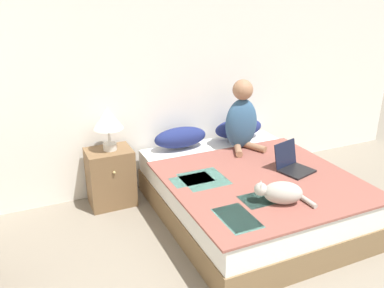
{
  "coord_description": "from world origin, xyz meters",
  "views": [
    {
      "loc": [
        -1.78,
        -0.18,
        2.13
      ],
      "look_at": [
        -0.43,
        2.79,
        0.84
      ],
      "focal_mm": 38.0,
      "sensor_mm": 36.0,
      "label": 1
    }
  ],
  "objects_px": {
    "nightstand": "(111,177)",
    "table_lamp": "(108,120)",
    "pillow_near": "(180,137)",
    "bed": "(249,195)",
    "cat_tabby": "(281,192)",
    "laptop_open": "(293,165)",
    "person_sitting": "(242,119)",
    "pillow_far": "(239,128)"
  },
  "relations": [
    {
      "from": "pillow_far",
      "to": "laptop_open",
      "type": "relative_size",
      "value": 1.61
    },
    {
      "from": "bed",
      "to": "pillow_near",
      "type": "distance_m",
      "value": 0.98
    },
    {
      "from": "pillow_near",
      "to": "person_sitting",
      "type": "bearing_deg",
      "value": -26.03
    },
    {
      "from": "pillow_far",
      "to": "table_lamp",
      "type": "distance_m",
      "value": 1.52
    },
    {
      "from": "bed",
      "to": "table_lamp",
      "type": "height_order",
      "value": "table_lamp"
    },
    {
      "from": "pillow_near",
      "to": "bed",
      "type": "bearing_deg",
      "value": -66.76
    },
    {
      "from": "person_sitting",
      "to": "cat_tabby",
      "type": "xyz_separation_m",
      "value": [
        -0.32,
        -1.16,
        -0.23
      ]
    },
    {
      "from": "cat_tabby",
      "to": "table_lamp",
      "type": "xyz_separation_m",
      "value": [
        -1.02,
        1.42,
        0.32
      ]
    },
    {
      "from": "pillow_near",
      "to": "laptop_open",
      "type": "height_order",
      "value": "laptop_open"
    },
    {
      "from": "cat_tabby",
      "to": "pillow_near",
      "type": "bearing_deg",
      "value": -51.34
    },
    {
      "from": "bed",
      "to": "cat_tabby",
      "type": "height_order",
      "value": "cat_tabby"
    },
    {
      "from": "cat_tabby",
      "to": "nightstand",
      "type": "bearing_deg",
      "value": -25.08
    },
    {
      "from": "pillow_far",
      "to": "laptop_open",
      "type": "bearing_deg",
      "value": -89.25
    },
    {
      "from": "cat_tabby",
      "to": "laptop_open",
      "type": "xyz_separation_m",
      "value": [
        0.47,
        0.46,
        -0.04
      ]
    },
    {
      "from": "nightstand",
      "to": "pillow_near",
      "type": "bearing_deg",
      "value": 1.81
    },
    {
      "from": "nightstand",
      "to": "table_lamp",
      "type": "height_order",
      "value": "table_lamp"
    },
    {
      "from": "bed",
      "to": "laptop_open",
      "type": "relative_size",
      "value": 5.44
    },
    {
      "from": "cat_tabby",
      "to": "table_lamp",
      "type": "bearing_deg",
      "value": -25.59
    },
    {
      "from": "laptop_open",
      "to": "table_lamp",
      "type": "bearing_deg",
      "value": 132.3
    },
    {
      "from": "nightstand",
      "to": "person_sitting",
      "type": "bearing_deg",
      "value": -10.71
    },
    {
      "from": "laptop_open",
      "to": "table_lamp",
      "type": "xyz_separation_m",
      "value": [
        -1.5,
        0.95,
        0.36
      ]
    },
    {
      "from": "pillow_far",
      "to": "nightstand",
      "type": "height_order",
      "value": "pillow_far"
    },
    {
      "from": "person_sitting",
      "to": "nightstand",
      "type": "distance_m",
      "value": 1.48
    },
    {
      "from": "pillow_far",
      "to": "table_lamp",
      "type": "relative_size",
      "value": 1.36
    },
    {
      "from": "bed",
      "to": "pillow_far",
      "type": "relative_size",
      "value": 3.37
    },
    {
      "from": "pillow_near",
      "to": "nightstand",
      "type": "relative_size",
      "value": 0.98
    },
    {
      "from": "pillow_near",
      "to": "pillow_far",
      "type": "xyz_separation_m",
      "value": [
        0.72,
        0.0,
        0.0
      ]
    },
    {
      "from": "pillow_near",
      "to": "table_lamp",
      "type": "bearing_deg",
      "value": -178.27
    },
    {
      "from": "nightstand",
      "to": "laptop_open",
      "type": "bearing_deg",
      "value": -32.14
    },
    {
      "from": "laptop_open",
      "to": "cat_tabby",
      "type": "bearing_deg",
      "value": -150.99
    },
    {
      "from": "person_sitting",
      "to": "laptop_open",
      "type": "xyz_separation_m",
      "value": [
        0.15,
        -0.7,
        -0.27
      ]
    },
    {
      "from": "pillow_near",
      "to": "table_lamp",
      "type": "relative_size",
      "value": 1.36
    },
    {
      "from": "table_lamp",
      "to": "pillow_near",
      "type": "bearing_deg",
      "value": 1.73
    },
    {
      "from": "laptop_open",
      "to": "person_sitting",
      "type": "bearing_deg",
      "value": 87.17
    },
    {
      "from": "person_sitting",
      "to": "cat_tabby",
      "type": "height_order",
      "value": "person_sitting"
    },
    {
      "from": "cat_tabby",
      "to": "nightstand",
      "type": "height_order",
      "value": "cat_tabby"
    },
    {
      "from": "pillow_near",
      "to": "cat_tabby",
      "type": "bearing_deg",
      "value": -79.87
    },
    {
      "from": "bed",
      "to": "pillow_far",
      "type": "height_order",
      "value": "pillow_far"
    },
    {
      "from": "cat_tabby",
      "to": "table_lamp",
      "type": "relative_size",
      "value": 0.96
    },
    {
      "from": "bed",
      "to": "nightstand",
      "type": "distance_m",
      "value": 1.4
    },
    {
      "from": "pillow_near",
      "to": "pillow_far",
      "type": "distance_m",
      "value": 0.72
    },
    {
      "from": "nightstand",
      "to": "pillow_far",
      "type": "bearing_deg",
      "value": 0.95
    }
  ]
}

